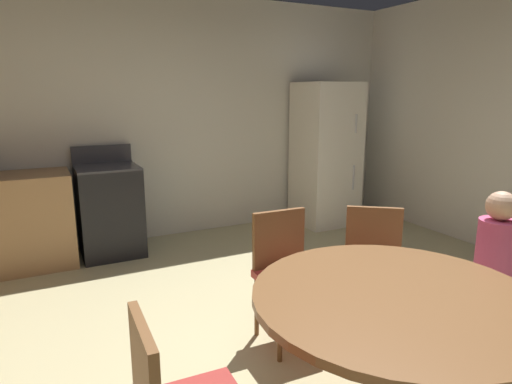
# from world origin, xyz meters

# --- Properties ---
(ground_plane) EXTENTS (14.00, 14.00, 0.00)m
(ground_plane) POSITION_xyz_m (0.00, 0.00, 0.00)
(ground_plane) COLOR tan
(wall_back) EXTENTS (6.16, 0.12, 2.70)m
(wall_back) POSITION_xyz_m (0.00, 2.96, 1.35)
(wall_back) COLOR beige
(wall_back) RESTS_ON ground
(oven_range) EXTENTS (0.60, 0.60, 1.10)m
(oven_range) POSITION_xyz_m (-0.69, 2.57, 0.47)
(oven_range) COLOR black
(oven_range) RESTS_ON ground
(refrigerator) EXTENTS (0.68, 0.68, 1.76)m
(refrigerator) POSITION_xyz_m (1.93, 2.51, 0.88)
(refrigerator) COLOR silver
(refrigerator) RESTS_ON ground
(dining_table) EXTENTS (1.29, 1.29, 0.76)m
(dining_table) POSITION_xyz_m (0.08, -0.64, 0.61)
(dining_table) COLOR brown
(dining_table) RESTS_ON ground
(chair_northeast) EXTENTS (0.56, 0.56, 0.87)m
(chair_northeast) POSITION_xyz_m (0.68, 0.16, 0.50)
(chair_northeast) COLOR brown
(chair_northeast) RESTS_ON ground
(chair_north) EXTENTS (0.41, 0.41, 0.87)m
(chair_north) POSITION_xyz_m (0.11, 0.36, 0.50)
(chair_north) COLOR brown
(chair_north) RESTS_ON ground
(person_child) EXTENTS (0.26, 0.26, 1.09)m
(person_child) POSITION_xyz_m (1.05, -0.44, 0.58)
(person_child) COLOR #8C337A
(person_child) RESTS_ON ground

